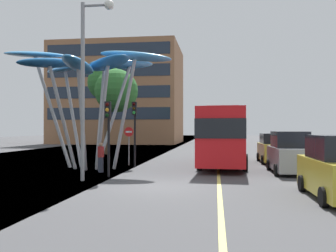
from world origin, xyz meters
name	(u,v)px	position (x,y,z in m)	size (l,w,h in m)	color
ground	(142,187)	(-0.66, 0.00, -0.05)	(120.00, 240.00, 0.10)	#424244
red_bus	(224,134)	(2.82, 8.70, 2.03)	(3.18, 10.69, 3.71)	red
leaf_sculpture	(87,68)	(-5.33, 6.38, 5.98)	(10.97, 9.62, 7.41)	#9EA0A5
traffic_light_kerb_near	(108,122)	(-2.84, 2.42, 2.63)	(0.28, 0.42, 3.64)	black
traffic_light_kerb_far	(135,120)	(-2.59, 7.07, 2.86)	(0.28, 0.42, 3.97)	black
car_parked_mid	(290,154)	(6.15, 5.20, 1.02)	(1.96, 4.20, 2.19)	gray
car_parked_far	(274,149)	(6.24, 11.14, 0.95)	(1.95, 4.13, 2.01)	gold
street_lamp	(90,67)	(-3.31, 1.14, 5.10)	(1.53, 0.44, 8.09)	gray
tree_pavement_near	(114,89)	(-7.00, 17.80, 6.03)	(4.90, 5.59, 8.30)	brown
pedestrian	(101,157)	(-3.82, 4.31, 0.80)	(0.34, 0.34, 1.60)	#2D3342
no_entry_sign	(129,140)	(-3.19, 8.07, 1.63)	(0.60, 0.12, 2.44)	gray
backdrop_building	(120,95)	(-13.70, 45.06, 7.99)	(20.07, 14.52, 15.97)	#8E6042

